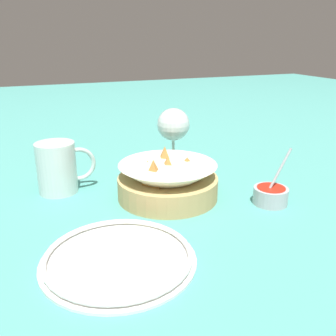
% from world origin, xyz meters
% --- Properties ---
extents(ground_plane, '(4.00, 4.00, 0.00)m').
position_xyz_m(ground_plane, '(0.00, 0.00, 0.00)').
color(ground_plane, teal).
extents(food_basket, '(0.20, 0.20, 0.10)m').
position_xyz_m(food_basket, '(0.01, -0.00, 0.03)').
color(food_basket, tan).
rests_on(food_basket, ground_plane).
extents(sauce_cup, '(0.07, 0.07, 0.11)m').
position_xyz_m(sauce_cup, '(0.19, -0.10, 0.02)').
color(sauce_cup, '#B7B7BC').
rests_on(sauce_cup, ground_plane).
extents(wine_glass, '(0.08, 0.08, 0.15)m').
position_xyz_m(wine_glass, '(0.09, 0.16, 0.11)').
color(wine_glass, silver).
rests_on(wine_glass, ground_plane).
extents(beer_mug, '(0.12, 0.08, 0.11)m').
position_xyz_m(beer_mug, '(-0.19, 0.11, 0.05)').
color(beer_mug, silver).
rests_on(beer_mug, ground_plane).
extents(side_plate, '(0.23, 0.23, 0.01)m').
position_xyz_m(side_plate, '(-0.14, -0.19, 0.01)').
color(side_plate, white).
rests_on(side_plate, ground_plane).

